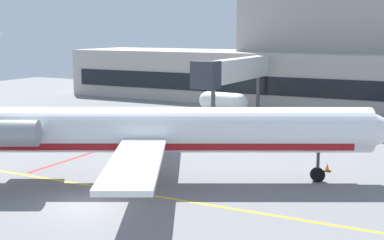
{
  "coord_description": "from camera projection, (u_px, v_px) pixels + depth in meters",
  "views": [
    {
      "loc": [
        18.33,
        -22.72,
        9.51
      ],
      "look_at": [
        0.3,
        11.88,
        3.0
      ],
      "focal_mm": 51.12,
      "sensor_mm": 36.0,
      "label": 1
    }
  ],
  "objects": [
    {
      "name": "terminal_building",
      "position": [
        363.0,
        51.0,
        67.33
      ],
      "size": [
        79.86,
        13.54,
        19.87
      ],
      "color": "#ADA89E",
      "rests_on": "ground"
    },
    {
      "name": "baggage_tug",
      "position": [
        343.0,
        121.0,
        52.13
      ],
      "size": [
        3.08,
        3.28,
        1.96
      ],
      "color": "#1E4CB2",
      "rests_on": "ground"
    },
    {
      "name": "ground",
      "position": [
        87.0,
        206.0,
        29.8
      ],
      "size": [
        120.0,
        120.0,
        0.11
      ],
      "color": "slate"
    },
    {
      "name": "safety_cone_bravo",
      "position": [
        327.0,
        168.0,
        36.89
      ],
      "size": [
        0.47,
        0.47,
        0.55
      ],
      "color": "orange",
      "rests_on": "ground"
    },
    {
      "name": "jet_bridge_west",
      "position": [
        233.0,
        71.0,
        58.14
      ],
      "size": [
        2.4,
        16.73,
        6.49
      ],
      "color": "silver",
      "rests_on": "ground"
    },
    {
      "name": "fuel_tank",
      "position": [
        223.0,
        102.0,
        62.09
      ],
      "size": [
        6.04,
        2.4,
        2.42
      ],
      "color": "white",
      "rests_on": "ground"
    },
    {
      "name": "regional_jet",
      "position": [
        149.0,
        130.0,
        33.94
      ],
      "size": [
        29.72,
        22.58,
        9.35
      ],
      "color": "white",
      "rests_on": "ground"
    }
  ]
}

